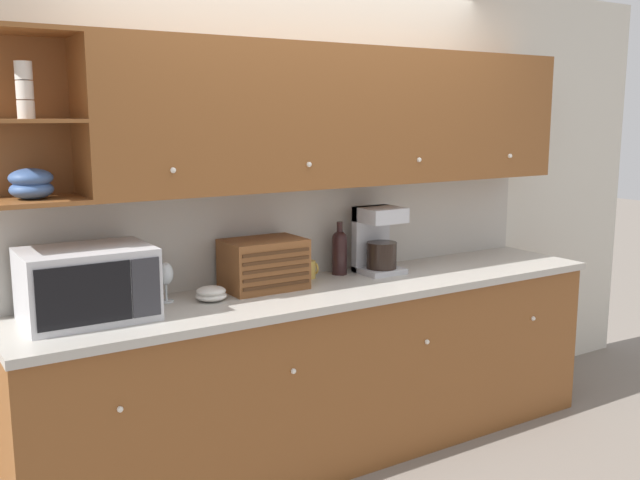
{
  "coord_description": "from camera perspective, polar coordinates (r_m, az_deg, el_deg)",
  "views": [
    {
      "loc": [
        -1.98,
        -3.34,
        1.81
      ],
      "look_at": [
        0.0,
        -0.22,
        1.16
      ],
      "focal_mm": 40.0,
      "sensor_mm": 36.0,
      "label": 1
    }
  ],
  "objects": [
    {
      "name": "ground_plane",
      "position": [
        4.29,
        -1.61,
        -15.02
      ],
      "size": [
        24.0,
        24.0,
        0.0
      ],
      "primitive_type": "plane",
      "color": "slate"
    },
    {
      "name": "wall_back",
      "position": [
        3.95,
        -1.92,
        2.52
      ],
      "size": [
        5.64,
        0.06,
        2.6
      ],
      "color": "beige",
      "rests_on": "ground_plane"
    },
    {
      "name": "counter_unit",
      "position": [
        3.86,
        0.76,
        -10.39
      ],
      "size": [
        3.26,
        0.65,
        0.93
      ],
      "color": "brown",
      "rests_on": "ground_plane"
    },
    {
      "name": "backsplash_panel",
      "position": [
        3.93,
        -1.64,
        0.81
      ],
      "size": [
        3.24,
        0.01,
        0.51
      ],
      "color": "#B7B2A8",
      "rests_on": "counter_unit"
    },
    {
      "name": "upper_cabinets",
      "position": [
        3.83,
        1.72,
        9.8
      ],
      "size": [
        3.24,
        0.35,
        0.72
      ],
      "color": "brown",
      "rests_on": "backsplash_panel"
    },
    {
      "name": "microwave",
      "position": [
        3.25,
        -18.13,
        -3.37
      ],
      "size": [
        0.54,
        0.4,
        0.32
      ],
      "color": "silver",
      "rests_on": "counter_unit"
    },
    {
      "name": "wine_glass",
      "position": [
        3.46,
        -12.24,
        -2.76
      ],
      "size": [
        0.07,
        0.07,
        0.19
      ],
      "color": "silver",
      "rests_on": "counter_unit"
    },
    {
      "name": "bowl_stack_on_counter",
      "position": [
        3.47,
        -8.71,
        -4.26
      ],
      "size": [
        0.15,
        0.15,
        0.07
      ],
      "color": "silver",
      "rests_on": "counter_unit"
    },
    {
      "name": "bread_box",
      "position": [
        3.65,
        -4.53,
        -1.94
      ],
      "size": [
        0.41,
        0.28,
        0.26
      ],
      "color": "brown",
      "rests_on": "counter_unit"
    },
    {
      "name": "mug",
      "position": [
        3.9,
        -0.94,
        -2.36
      ],
      "size": [
        0.1,
        0.08,
        0.1
      ],
      "color": "gold",
      "rests_on": "counter_unit"
    },
    {
      "name": "wine_bottle",
      "position": [
        3.97,
        1.57,
        -0.84
      ],
      "size": [
        0.08,
        0.08,
        0.3
      ],
      "color": "black",
      "rests_on": "counter_unit"
    },
    {
      "name": "coffee_maker",
      "position": [
        4.02,
        4.64,
        0.02
      ],
      "size": [
        0.23,
        0.23,
        0.37
      ],
      "color": "#B7B7BC",
      "rests_on": "counter_unit"
    }
  ]
}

